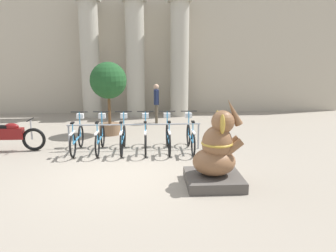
{
  "coord_description": "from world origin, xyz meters",
  "views": [
    {
      "loc": [
        0.56,
        -7.25,
        2.63
      ],
      "look_at": [
        1.03,
        0.5,
        1.0
      ],
      "focal_mm": 35.0,
      "sensor_mm": 36.0,
      "label": 1
    }
  ],
  "objects_px": {
    "bicycle_2": "(123,137)",
    "bicycle_4": "(168,137)",
    "bicycle_5": "(191,137)",
    "motorcycle": "(9,136)",
    "bicycle_1": "(100,137)",
    "person_pedestrian": "(156,100)",
    "potted_tree": "(108,85)",
    "bicycle_0": "(77,138)",
    "elephant_statue": "(216,156)",
    "bicycle_3": "(146,137)"
  },
  "relations": [
    {
      "from": "bicycle_2",
      "to": "bicycle_4",
      "type": "distance_m",
      "value": 1.28
    },
    {
      "from": "bicycle_5",
      "to": "bicycle_2",
      "type": "bearing_deg",
      "value": 178.93
    },
    {
      "from": "motorcycle",
      "to": "bicycle_1",
      "type": "bearing_deg",
      "value": -3.94
    },
    {
      "from": "bicycle_2",
      "to": "person_pedestrian",
      "type": "relative_size",
      "value": 1.08
    },
    {
      "from": "bicycle_2",
      "to": "potted_tree",
      "type": "relative_size",
      "value": 0.69
    },
    {
      "from": "bicycle_0",
      "to": "elephant_statue",
      "type": "bearing_deg",
      "value": -38.01
    },
    {
      "from": "bicycle_1",
      "to": "bicycle_5",
      "type": "relative_size",
      "value": 1.0
    },
    {
      "from": "motorcycle",
      "to": "potted_tree",
      "type": "height_order",
      "value": "potted_tree"
    },
    {
      "from": "bicycle_1",
      "to": "bicycle_3",
      "type": "distance_m",
      "value": 1.29
    },
    {
      "from": "bicycle_1",
      "to": "bicycle_4",
      "type": "relative_size",
      "value": 1.0
    },
    {
      "from": "bicycle_4",
      "to": "elephant_statue",
      "type": "distance_m",
      "value": 2.77
    },
    {
      "from": "bicycle_4",
      "to": "bicycle_2",
      "type": "bearing_deg",
      "value": 179.17
    },
    {
      "from": "bicycle_1",
      "to": "bicycle_2",
      "type": "relative_size",
      "value": 1.0
    },
    {
      "from": "bicycle_0",
      "to": "bicycle_3",
      "type": "relative_size",
      "value": 1.0
    },
    {
      "from": "motorcycle",
      "to": "person_pedestrian",
      "type": "bearing_deg",
      "value": 41.54
    },
    {
      "from": "bicycle_0",
      "to": "bicycle_4",
      "type": "relative_size",
      "value": 1.0
    },
    {
      "from": "bicycle_4",
      "to": "elephant_statue",
      "type": "height_order",
      "value": "elephant_statue"
    },
    {
      "from": "bicycle_2",
      "to": "person_pedestrian",
      "type": "height_order",
      "value": "person_pedestrian"
    },
    {
      "from": "bicycle_1",
      "to": "bicycle_0",
      "type": "bearing_deg",
      "value": -179.69
    },
    {
      "from": "bicycle_2",
      "to": "person_pedestrian",
      "type": "xyz_separation_m",
      "value": [
        1.05,
        3.99,
        0.54
      ]
    },
    {
      "from": "person_pedestrian",
      "to": "bicycle_2",
      "type": "bearing_deg",
      "value": -104.81
    },
    {
      "from": "bicycle_2",
      "to": "bicycle_4",
      "type": "relative_size",
      "value": 1.0
    },
    {
      "from": "bicycle_3",
      "to": "motorcycle",
      "type": "distance_m",
      "value": 3.88
    },
    {
      "from": "potted_tree",
      "to": "bicycle_3",
      "type": "bearing_deg",
      "value": -59.97
    },
    {
      "from": "bicycle_0",
      "to": "bicycle_1",
      "type": "xyz_separation_m",
      "value": [
        0.64,
        0.0,
        0.0
      ]
    },
    {
      "from": "bicycle_1",
      "to": "bicycle_4",
      "type": "height_order",
      "value": "same"
    },
    {
      "from": "bicycle_5",
      "to": "motorcycle",
      "type": "xyz_separation_m",
      "value": [
        -5.15,
        0.23,
        0.04
      ]
    },
    {
      "from": "bicycle_1",
      "to": "bicycle_3",
      "type": "xyz_separation_m",
      "value": [
        1.28,
        -0.03,
        0.0
      ]
    },
    {
      "from": "bicycle_2",
      "to": "bicycle_3",
      "type": "relative_size",
      "value": 1.0
    },
    {
      "from": "bicycle_0",
      "to": "potted_tree",
      "type": "distance_m",
      "value": 2.59
    },
    {
      "from": "bicycle_1",
      "to": "motorcycle",
      "type": "relative_size",
      "value": 0.85
    },
    {
      "from": "bicycle_4",
      "to": "motorcycle",
      "type": "height_order",
      "value": "bicycle_4"
    },
    {
      "from": "bicycle_2",
      "to": "bicycle_0",
      "type": "bearing_deg",
      "value": 179.37
    },
    {
      "from": "elephant_statue",
      "to": "person_pedestrian",
      "type": "relative_size",
      "value": 1.16
    },
    {
      "from": "bicycle_0",
      "to": "motorcycle",
      "type": "relative_size",
      "value": 0.85
    },
    {
      "from": "bicycle_2",
      "to": "potted_tree",
      "type": "height_order",
      "value": "potted_tree"
    },
    {
      "from": "bicycle_0",
      "to": "potted_tree",
      "type": "relative_size",
      "value": 0.69
    },
    {
      "from": "elephant_statue",
      "to": "bicycle_5",
      "type": "bearing_deg",
      "value": 94.3
    },
    {
      "from": "motorcycle",
      "to": "elephant_statue",
      "type": "bearing_deg",
      "value": -28.01
    },
    {
      "from": "bicycle_0",
      "to": "bicycle_2",
      "type": "distance_m",
      "value": 1.28
    },
    {
      "from": "motorcycle",
      "to": "bicycle_2",
      "type": "bearing_deg",
      "value": -3.47
    },
    {
      "from": "bicycle_1",
      "to": "motorcycle",
      "type": "height_order",
      "value": "bicycle_1"
    },
    {
      "from": "bicycle_1",
      "to": "bicycle_3",
      "type": "relative_size",
      "value": 1.0
    },
    {
      "from": "bicycle_2",
      "to": "potted_tree",
      "type": "distance_m",
      "value": 2.59
    },
    {
      "from": "bicycle_1",
      "to": "motorcycle",
      "type": "distance_m",
      "value": 2.59
    },
    {
      "from": "bicycle_0",
      "to": "motorcycle",
      "type": "bearing_deg",
      "value": 174.66
    },
    {
      "from": "bicycle_1",
      "to": "potted_tree",
      "type": "xyz_separation_m",
      "value": [
        0.03,
        2.14,
        1.3
      ]
    },
    {
      "from": "bicycle_5",
      "to": "potted_tree",
      "type": "height_order",
      "value": "potted_tree"
    },
    {
      "from": "bicycle_1",
      "to": "person_pedestrian",
      "type": "bearing_deg",
      "value": 66.86
    },
    {
      "from": "motorcycle",
      "to": "bicycle_4",
      "type": "bearing_deg",
      "value": -2.72
    }
  ]
}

